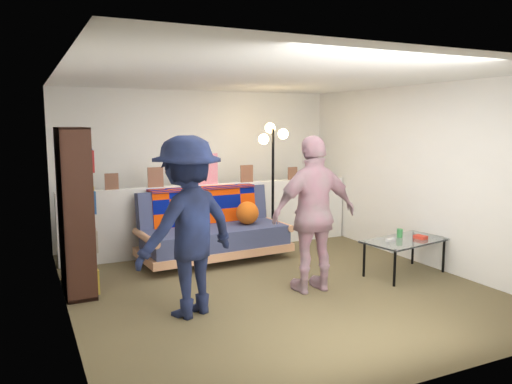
# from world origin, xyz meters

# --- Properties ---
(ground) EXTENTS (5.00, 5.00, 0.00)m
(ground) POSITION_xyz_m (0.00, 0.00, 0.00)
(ground) COLOR brown
(ground) RESTS_ON ground
(room_shell) EXTENTS (4.60, 5.05, 2.45)m
(room_shell) POSITION_xyz_m (0.00, 0.47, 1.67)
(room_shell) COLOR silver
(room_shell) RESTS_ON ground
(half_wall_ledge) EXTENTS (4.45, 0.15, 1.00)m
(half_wall_ledge) POSITION_xyz_m (0.00, 1.80, 0.50)
(half_wall_ledge) COLOR silver
(half_wall_ledge) RESTS_ON ground
(ledge_decor) EXTENTS (2.97, 0.02, 0.45)m
(ledge_decor) POSITION_xyz_m (-0.23, 1.78, 1.18)
(ledge_decor) COLOR brown
(ledge_decor) RESTS_ON half_wall_ledge
(futon_sofa) EXTENTS (2.10, 1.11, 0.88)m
(futon_sofa) POSITION_xyz_m (-0.22, 1.31, 0.41)
(futon_sofa) COLOR tan
(futon_sofa) RESTS_ON ground
(bookshelf) EXTENTS (0.31, 0.92, 1.85)m
(bookshelf) POSITION_xyz_m (-2.08, 0.75, 0.86)
(bookshelf) COLOR #321910
(bookshelf) RESTS_ON ground
(coffee_table) EXTENTS (1.15, 0.77, 0.55)m
(coffee_table) POSITION_xyz_m (1.70, -0.38, 0.42)
(coffee_table) COLOR black
(coffee_table) RESTS_ON ground
(floor_lamp) EXTENTS (0.43, 0.34, 1.89)m
(floor_lamp) POSITION_xyz_m (0.77, 1.45, 1.34)
(floor_lamp) COLOR black
(floor_lamp) RESTS_ON ground
(person_left) EXTENTS (1.31, 1.04, 1.77)m
(person_left) POSITION_xyz_m (-1.16, -0.48, 0.89)
(person_left) COLOR black
(person_left) RESTS_ON ground
(person_right) EXTENTS (1.04, 0.45, 1.76)m
(person_right) POSITION_xyz_m (0.34, -0.41, 0.88)
(person_right) COLOR pink
(person_right) RESTS_ON ground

